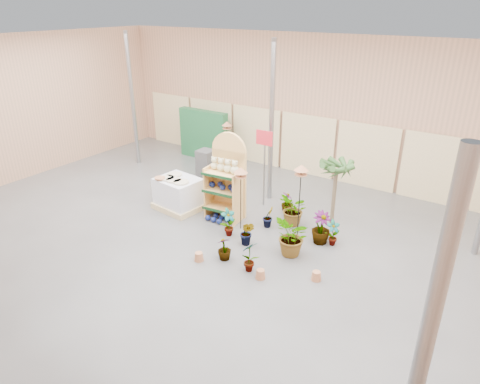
{
  "coord_description": "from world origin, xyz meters",
  "views": [
    {
      "loc": [
        5.74,
        -6.56,
        5.33
      ],
      "look_at": [
        0.3,
        1.5,
        1.0
      ],
      "focal_mm": 32.0,
      "sensor_mm": 36.0,
      "label": 1
    }
  ],
  "objects_px": {
    "display_shelf": "(227,180)",
    "bird_table_front": "(241,172)",
    "pallet_stack": "(179,194)",
    "potted_plant_2": "(292,237)"
  },
  "relations": [
    {
      "from": "display_shelf",
      "to": "bird_table_front",
      "type": "height_order",
      "value": "display_shelf"
    },
    {
      "from": "display_shelf",
      "to": "bird_table_front",
      "type": "distance_m",
      "value": 0.95
    },
    {
      "from": "pallet_stack",
      "to": "bird_table_front",
      "type": "height_order",
      "value": "bird_table_front"
    },
    {
      "from": "pallet_stack",
      "to": "potted_plant_2",
      "type": "relative_size",
      "value": 1.42
    },
    {
      "from": "bird_table_front",
      "to": "pallet_stack",
      "type": "bearing_deg",
      "value": 179.42
    },
    {
      "from": "display_shelf",
      "to": "pallet_stack",
      "type": "distance_m",
      "value": 1.58
    },
    {
      "from": "bird_table_front",
      "to": "display_shelf",
      "type": "bearing_deg",
      "value": 150.48
    },
    {
      "from": "bird_table_front",
      "to": "potted_plant_2",
      "type": "distance_m",
      "value": 2.03
    },
    {
      "from": "display_shelf",
      "to": "pallet_stack",
      "type": "relative_size",
      "value": 1.72
    },
    {
      "from": "pallet_stack",
      "to": "bird_table_front",
      "type": "relative_size",
      "value": 0.81
    }
  ]
}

